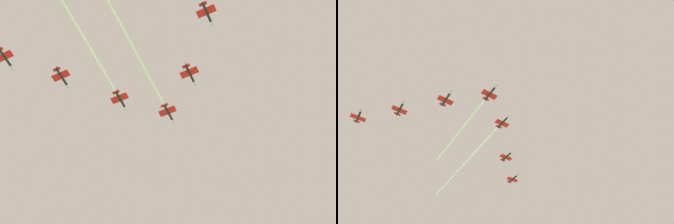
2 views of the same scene
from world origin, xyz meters
TOP-DOWN VIEW (x-y plane):
  - jet_lead at (-3.72, -0.66)m, footprint 67.07×7.63m
  - jet_port_inner at (-28.48, 16.34)m, footprint 91.63×7.63m
  - jet_starboard_inner at (3.28, -17.04)m, footprint 10.55×7.63m
  - jet_port_outer at (-15.66, 32.03)m, footprint 10.55×7.63m
  - jet_starboard_outer at (-17.91, -32.43)m, footprint 10.55×7.63m
  - jet_center_rear at (-32.13, 48.74)m, footprint 10.55×7.63m

SIDE VIEW (x-z plane):
  - jet_port_outer at x=-15.66m, z-range 189.44..191.65m
  - jet_center_rear at x=-32.13m, z-range 189.46..191.67m
  - jet_starboard_inner at x=3.28m, z-range 189.50..191.71m
  - jet_lead at x=-3.72m, z-range 190.57..192.78m
  - jet_port_inner at x=-28.48m, z-range 191.64..193.85m
  - jet_starboard_outer at x=-17.91m, z-range 191.70..193.91m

